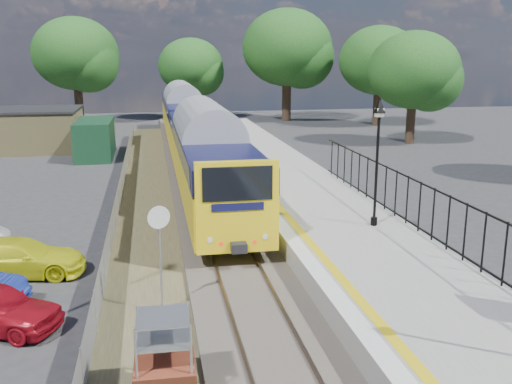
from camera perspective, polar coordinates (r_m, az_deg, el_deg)
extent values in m
plane|color=#2D2D30|center=(14.93, 0.80, -14.32)|extent=(120.00, 120.00, 0.00)
cube|color=#473F38|center=(24.09, -3.83, -3.09)|extent=(3.40, 80.00, 0.20)
cube|color=#4C472D|center=(22.07, -10.74, -5.07)|extent=(2.60, 70.00, 0.06)
cube|color=brown|center=(23.99, -5.54, -2.90)|extent=(0.07, 80.00, 0.14)
cube|color=brown|center=(24.14, -2.13, -2.73)|extent=(0.07, 80.00, 0.14)
cube|color=gray|center=(22.96, 7.23, -3.10)|extent=(5.00, 70.00, 0.90)
cube|color=silver|center=(22.27, 1.73, -2.30)|extent=(0.50, 70.00, 0.01)
cube|color=yellow|center=(22.38, 2.99, -2.23)|extent=(0.30, 70.00, 0.01)
cylinder|color=black|center=(21.36, 11.71, -2.87)|extent=(0.24, 0.24, 0.30)
cylinder|color=black|center=(20.92, 11.95, 2.00)|extent=(0.10, 0.10, 3.70)
cube|color=black|center=(20.63, 12.22, 7.31)|extent=(0.08, 0.08, 0.30)
cube|color=beige|center=(20.61, 12.24, 7.78)|extent=(0.26, 0.26, 0.30)
cone|color=black|center=(20.59, 12.27, 8.42)|extent=(0.44, 0.44, 0.50)
cube|color=black|center=(18.46, 19.60, -0.82)|extent=(0.05, 26.00, 0.05)
cube|color=tan|center=(46.25, -22.20, 5.71)|extent=(8.00, 6.00, 3.00)
cube|color=black|center=(46.09, -22.37, 7.62)|extent=(8.20, 6.20, 0.15)
cube|color=#163D21|center=(41.52, -15.79, 5.15)|extent=(2.40, 6.00, 2.60)
cylinder|color=#332319|center=(63.58, -17.27, 8.35)|extent=(0.88, 0.88, 3.85)
ellipsoid|color=#184918|center=(63.38, -17.61, 13.05)|extent=(8.80, 8.80, 7.48)
cylinder|color=#332319|center=(65.33, -6.44, 8.68)|extent=(0.72, 0.72, 3.15)
ellipsoid|color=#184918|center=(65.12, -6.54, 12.43)|extent=(7.20, 7.20, 6.12)
cylinder|color=#332319|center=(62.86, 3.07, 9.04)|extent=(0.96, 0.96, 4.20)
ellipsoid|color=#184918|center=(62.67, 3.13, 14.24)|extent=(9.60, 9.60, 8.16)
cylinder|color=#332319|center=(59.64, 12.00, 8.19)|extent=(0.80, 0.80, 3.50)
ellipsoid|color=#184918|center=(59.41, 12.23, 12.75)|extent=(8.00, 8.00, 6.80)
cylinder|color=#332319|center=(47.93, 15.19, 6.57)|extent=(0.72, 0.72, 3.15)
ellipsoid|color=#184918|center=(47.64, 15.51, 11.68)|extent=(7.20, 7.20, 6.12)
cube|color=yellow|center=(28.10, -4.96, 2.63)|extent=(2.80, 20.00, 1.90)
cube|color=#10113B|center=(27.89, -5.01, 5.25)|extent=(2.82, 20.00, 0.90)
cube|color=black|center=(27.89, -5.01, 5.25)|extent=(2.82, 18.00, 0.70)
cube|color=black|center=(28.35, -4.91, 0.28)|extent=(2.00, 18.00, 0.45)
cube|color=yellow|center=(48.44, -7.36, 7.13)|extent=(2.80, 20.00, 1.90)
cube|color=#10113B|center=(48.32, -7.40, 8.67)|extent=(2.82, 20.00, 0.90)
cube|color=black|center=(48.32, -7.40, 8.67)|extent=(2.82, 18.00, 0.70)
cube|color=black|center=(48.58, -7.31, 5.75)|extent=(2.00, 18.00, 0.45)
cube|color=black|center=(17.90, -1.86, 0.83)|extent=(2.24, 0.04, 1.10)
cube|color=brown|center=(12.37, -9.05, -18.34)|extent=(1.25, 1.25, 0.94)
cylinder|color=#999EA3|center=(15.80, -9.51, -7.34)|extent=(0.06, 0.06, 2.79)
cylinder|color=silver|center=(15.31, -9.71, -2.52)|extent=(0.60, 0.22, 0.63)
imported|color=yellow|center=(20.05, -22.59, -6.08)|extent=(4.32, 2.13, 1.21)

